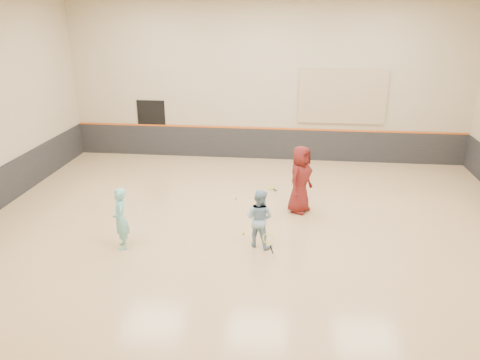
# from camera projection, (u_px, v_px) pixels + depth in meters

# --- Properties ---
(room) EXTENTS (15.04, 12.04, 6.22)m
(room) POSITION_uv_depth(u_px,v_px,m) (252.00, 197.00, 12.52)
(room) COLOR tan
(room) RESTS_ON ground
(wainscot_back) EXTENTS (14.90, 0.04, 1.20)m
(wainscot_back) POSITION_uv_depth(u_px,v_px,m) (265.00, 144.00, 18.15)
(wainscot_back) COLOR #232326
(wainscot_back) RESTS_ON floor
(accent_stripe) EXTENTS (14.90, 0.03, 0.06)m
(accent_stripe) POSITION_uv_depth(u_px,v_px,m) (266.00, 128.00, 17.93)
(accent_stripe) COLOR #D85914
(accent_stripe) RESTS_ON wall_back
(acoustic_panel) EXTENTS (3.20, 0.08, 2.00)m
(acoustic_panel) POSITION_uv_depth(u_px,v_px,m) (342.00, 97.00, 17.18)
(acoustic_panel) COLOR tan
(acoustic_panel) RESTS_ON wall_back
(doorway) EXTENTS (1.10, 0.05, 2.20)m
(doorway) POSITION_uv_depth(u_px,v_px,m) (152.00, 128.00, 18.46)
(doorway) COLOR black
(doorway) RESTS_ON floor
(girl) EXTENTS (0.56, 0.67, 1.56)m
(girl) POSITION_uv_depth(u_px,v_px,m) (121.00, 219.00, 11.35)
(girl) COLOR #72C7C7
(girl) RESTS_ON floor
(instructor) EXTENTS (0.89, 0.81, 1.50)m
(instructor) POSITION_uv_depth(u_px,v_px,m) (259.00, 218.00, 11.45)
(instructor) COLOR #84ABCD
(instructor) RESTS_ON floor
(young_man) EXTENTS (1.02, 1.15, 1.97)m
(young_man) POSITION_uv_depth(u_px,v_px,m) (300.00, 179.00, 13.34)
(young_man) COLOR maroon
(young_man) RESTS_ON floor
(held_racket) EXTENTS (0.45, 0.45, 0.49)m
(held_racket) POSITION_uv_depth(u_px,v_px,m) (268.00, 239.00, 11.16)
(held_racket) COLOR #CFE732
(held_racket) RESTS_ON instructor
(spare_racket) EXTENTS (0.69, 0.69, 0.13)m
(spare_racket) POSITION_uv_depth(u_px,v_px,m) (270.00, 187.00, 15.33)
(spare_racket) COLOR #BADD30
(spare_racket) RESTS_ON floor
(ball_under_racket) EXTENTS (0.07, 0.07, 0.07)m
(ball_under_racket) POSITION_uv_depth(u_px,v_px,m) (244.00, 233.00, 12.26)
(ball_under_racket) COLOR yellow
(ball_under_racket) RESTS_ON floor
(ball_in_hand) EXTENTS (0.07, 0.07, 0.07)m
(ball_in_hand) POSITION_uv_depth(u_px,v_px,m) (307.00, 173.00, 13.08)
(ball_in_hand) COLOR yellow
(ball_in_hand) RESTS_ON young_man
(ball_beside_spare) EXTENTS (0.07, 0.07, 0.07)m
(ball_beside_spare) POSITION_uv_depth(u_px,v_px,m) (236.00, 198.00, 14.51)
(ball_beside_spare) COLOR #D7E635
(ball_beside_spare) RESTS_ON floor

